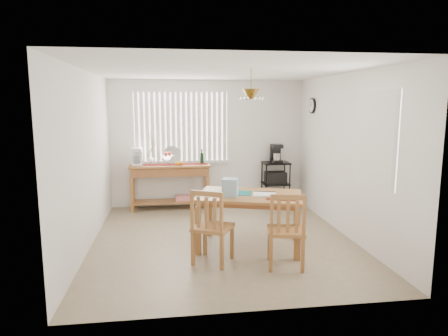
{
  "coord_description": "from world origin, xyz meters",
  "views": [
    {
      "loc": [
        -0.81,
        -5.99,
        2.11
      ],
      "look_at": [
        0.1,
        0.55,
        1.05
      ],
      "focal_mm": 32.0,
      "sensor_mm": 36.0,
      "label": 1
    }
  ],
  "objects": [
    {
      "name": "table_items",
      "position": [
        0.17,
        -0.47,
        0.9
      ],
      "size": [
        1.13,
        0.85,
        0.26
      ],
      "color": "#13706D",
      "rests_on": "dining_table"
    },
    {
      "name": "cart_items",
      "position": [
        1.39,
        2.0,
        1.09
      ],
      "size": [
        0.22,
        0.26,
        0.38
      ],
      "color": "black",
      "rests_on": "wire_cart"
    },
    {
      "name": "sideboard",
      "position": [
        -0.79,
        2.0,
        0.68
      ],
      "size": [
        1.61,
        0.45,
        0.9
      ],
      "color": "#A36B37",
      "rests_on": "ground"
    },
    {
      "name": "chair_right",
      "position": [
        0.67,
        -1.21,
        0.5
      ],
      "size": [
        0.55,
        0.55,
        1.01
      ],
      "color": "#A36B37",
      "rests_on": "ground"
    },
    {
      "name": "sideboard_items",
      "position": [
        -1.07,
        2.02,
        1.04
      ],
      "size": [
        1.53,
        0.38,
        0.69
      ],
      "color": "#65110D",
      "rests_on": "sideboard"
    },
    {
      "name": "ground",
      "position": [
        0.0,
        0.0,
        -0.01
      ],
      "size": [
        4.0,
        4.5,
        0.01
      ],
      "primitive_type": "cube",
      "color": "gray"
    },
    {
      "name": "chair_left",
      "position": [
        -0.27,
        -0.94,
        0.5
      ],
      "size": [
        0.64,
        0.64,
        1.02
      ],
      "color": "#A36B37",
      "rests_on": "ground"
    },
    {
      "name": "room_shell",
      "position": [
        0.0,
        0.02,
        1.69
      ],
      "size": [
        4.2,
        4.7,
        2.7
      ],
      "color": "white",
      "rests_on": "ground"
    },
    {
      "name": "dining_table",
      "position": [
        0.35,
        -0.39,
        0.71
      ],
      "size": [
        1.72,
        1.36,
        0.8
      ],
      "color": "#A36B37",
      "rests_on": "ground"
    },
    {
      "name": "wire_cart",
      "position": [
        1.39,
        1.99,
        0.55
      ],
      "size": [
        0.54,
        0.43,
        0.92
      ],
      "color": "black",
      "rests_on": "ground"
    }
  ]
}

